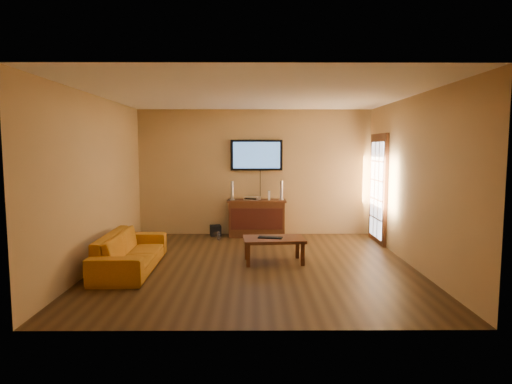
{
  "coord_description": "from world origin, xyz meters",
  "views": [
    {
      "loc": [
        -0.02,
        -6.74,
        1.87
      ],
      "look_at": [
        0.02,
        0.8,
        1.1
      ],
      "focal_mm": 30.0,
      "sensor_mm": 36.0,
      "label": 1
    }
  ],
  "objects_px": {
    "coffee_table": "(274,241)",
    "speaker_left": "(232,191)",
    "game_console": "(269,195)",
    "sofa": "(131,245)",
    "keyboard": "(270,237)",
    "speaker_right": "(281,191)",
    "media_console": "(257,218)",
    "television": "(257,155)",
    "av_receiver": "(252,198)",
    "bottle": "(219,236)",
    "subwoofer": "(216,230)"
  },
  "relations": [
    {
      "from": "sofa",
      "to": "bottle",
      "type": "xyz_separation_m",
      "value": [
        1.19,
        2.09,
        -0.29
      ]
    },
    {
      "from": "coffee_table",
      "to": "subwoofer",
      "type": "relative_size",
      "value": 4.6
    },
    {
      "from": "television",
      "to": "keyboard",
      "type": "bearing_deg",
      "value": -84.88
    },
    {
      "from": "game_console",
      "to": "sofa",
      "type": "bearing_deg",
      "value": -134.24
    },
    {
      "from": "subwoofer",
      "to": "keyboard",
      "type": "bearing_deg",
      "value": -76.16
    },
    {
      "from": "game_console",
      "to": "keyboard",
      "type": "distance_m",
      "value": 2.17
    },
    {
      "from": "speaker_right",
      "to": "subwoofer",
      "type": "bearing_deg",
      "value": 176.97
    },
    {
      "from": "media_console",
      "to": "bottle",
      "type": "height_order",
      "value": "media_console"
    },
    {
      "from": "coffee_table",
      "to": "speaker_left",
      "type": "xyz_separation_m",
      "value": [
        -0.78,
        2.08,
        0.61
      ]
    },
    {
      "from": "media_console",
      "to": "sofa",
      "type": "distance_m",
      "value": 3.17
    },
    {
      "from": "sofa",
      "to": "keyboard",
      "type": "xyz_separation_m",
      "value": [
        2.18,
        0.36,
        0.04
      ]
    },
    {
      "from": "television",
      "to": "media_console",
      "type": "bearing_deg",
      "value": -90.0
    },
    {
      "from": "coffee_table",
      "to": "speaker_right",
      "type": "bearing_deg",
      "value": 82.99
    },
    {
      "from": "media_console",
      "to": "television",
      "type": "xyz_separation_m",
      "value": [
        0.0,
        0.2,
        1.33
      ]
    },
    {
      "from": "speaker_left",
      "to": "game_console",
      "type": "relative_size",
      "value": 2.02
    },
    {
      "from": "media_console",
      "to": "bottle",
      "type": "distance_m",
      "value": 0.93
    },
    {
      "from": "television",
      "to": "av_receiver",
      "type": "bearing_deg",
      "value": -113.83
    },
    {
      "from": "television",
      "to": "keyboard",
      "type": "xyz_separation_m",
      "value": [
        0.21,
        -2.32,
        -1.3
      ]
    },
    {
      "from": "speaker_left",
      "to": "game_console",
      "type": "distance_m",
      "value": 0.78
    },
    {
      "from": "game_console",
      "to": "coffee_table",
      "type": "bearing_deg",
      "value": -92.17
    },
    {
      "from": "television",
      "to": "sofa",
      "type": "bearing_deg",
      "value": -126.26
    },
    {
      "from": "speaker_left",
      "to": "av_receiver",
      "type": "xyz_separation_m",
      "value": [
        0.43,
        0.02,
        -0.15
      ]
    },
    {
      "from": "speaker_right",
      "to": "keyboard",
      "type": "height_order",
      "value": "speaker_right"
    },
    {
      "from": "sofa",
      "to": "av_receiver",
      "type": "height_order",
      "value": "av_receiver"
    },
    {
      "from": "sofa",
      "to": "speaker_right",
      "type": "distance_m",
      "value": 3.57
    },
    {
      "from": "media_console",
      "to": "speaker_right",
      "type": "distance_m",
      "value": 0.78
    },
    {
      "from": "bottle",
      "to": "keyboard",
      "type": "relative_size",
      "value": 0.45
    },
    {
      "from": "sofa",
      "to": "media_console",
      "type": "bearing_deg",
      "value": -39.69
    },
    {
      "from": "sofa",
      "to": "av_receiver",
      "type": "bearing_deg",
      "value": -38.47
    },
    {
      "from": "subwoofer",
      "to": "bottle",
      "type": "relative_size",
      "value": 1.2
    },
    {
      "from": "av_receiver",
      "to": "bottle",
      "type": "height_order",
      "value": "av_receiver"
    },
    {
      "from": "coffee_table",
      "to": "bottle",
      "type": "height_order",
      "value": "coffee_table"
    },
    {
      "from": "keyboard",
      "to": "bottle",
      "type": "bearing_deg",
      "value": 119.74
    },
    {
      "from": "television",
      "to": "game_console",
      "type": "relative_size",
      "value": 5.62
    },
    {
      "from": "speaker_left",
      "to": "bottle",
      "type": "relative_size",
      "value": 2.14
    },
    {
      "from": "coffee_table",
      "to": "sofa",
      "type": "xyz_separation_m",
      "value": [
        -2.24,
        -0.38,
        0.03
      ]
    },
    {
      "from": "media_console",
      "to": "av_receiver",
      "type": "height_order",
      "value": "av_receiver"
    },
    {
      "from": "bottle",
      "to": "keyboard",
      "type": "xyz_separation_m",
      "value": [
        0.99,
        -1.73,
        0.33
      ]
    },
    {
      "from": "coffee_table",
      "to": "keyboard",
      "type": "height_order",
      "value": "keyboard"
    },
    {
      "from": "coffee_table",
      "to": "av_receiver",
      "type": "bearing_deg",
      "value": 99.66
    },
    {
      "from": "keyboard",
      "to": "sofa",
      "type": "bearing_deg",
      "value": -170.51
    },
    {
      "from": "coffee_table",
      "to": "sofa",
      "type": "bearing_deg",
      "value": -170.37
    },
    {
      "from": "speaker_left",
      "to": "keyboard",
      "type": "xyz_separation_m",
      "value": [
        0.72,
        -2.1,
        -0.55
      ]
    },
    {
      "from": "game_console",
      "to": "bottle",
      "type": "distance_m",
      "value": 1.37
    },
    {
      "from": "sofa",
      "to": "speaker_left",
      "type": "distance_m",
      "value": 2.92
    },
    {
      "from": "media_console",
      "to": "keyboard",
      "type": "distance_m",
      "value": 2.14
    },
    {
      "from": "television",
      "to": "game_console",
      "type": "height_order",
      "value": "television"
    },
    {
      "from": "television",
      "to": "coffee_table",
      "type": "distance_m",
      "value": 2.7
    },
    {
      "from": "av_receiver",
      "to": "keyboard",
      "type": "relative_size",
      "value": 0.75
    },
    {
      "from": "av_receiver",
      "to": "game_console",
      "type": "distance_m",
      "value": 0.36
    }
  ]
}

